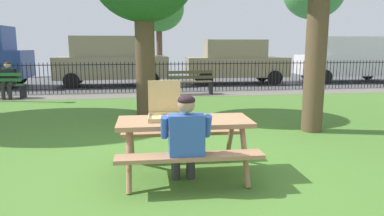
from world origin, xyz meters
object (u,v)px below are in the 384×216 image
at_px(parked_car_left, 112,60).
at_px(parked_car_right, 349,58).
at_px(pizza_box_open, 165,111).
at_px(pizza_slice_on_table, 195,117).
at_px(parked_car_center, 235,61).
at_px(picnic_table_foreground, 185,132).
at_px(adult_at_table, 186,137).
at_px(far_tree_midleft, 159,9).
at_px(person_on_park_bench, 8,78).
at_px(park_bench_center, 190,83).

relative_size(parked_car_left, parked_car_right, 1.00).
distance_m(pizza_box_open, pizza_slice_on_table, 0.42).
bearing_deg(parked_car_center, pizza_slice_on_table, -108.20).
xyz_separation_m(picnic_table_foreground, adult_at_table, (-0.05, -0.50, 0.06)).
height_order(adult_at_table, parked_car_center, parked_car_center).
height_order(parked_car_right, far_tree_midleft, far_tree_midleft).
relative_size(picnic_table_foreground, person_on_park_bench, 1.54).
relative_size(pizza_slice_on_table, parked_car_right, 0.05).
xyz_separation_m(person_on_park_bench, parked_car_right, (13.95, 3.09, 0.44)).
xyz_separation_m(pizza_box_open, adult_at_table, (0.21, -0.62, -0.21)).
bearing_deg(person_on_park_bench, parked_car_right, 12.50).
bearing_deg(adult_at_table, pizza_slice_on_table, 71.37).
bearing_deg(pizza_slice_on_table, picnic_table_foreground, -145.92).
distance_m(adult_at_table, park_bench_center, 8.28).
xyz_separation_m(parked_car_left, parked_car_center, (5.37, 0.00, -0.09)).
relative_size(parked_car_center, parked_car_right, 0.95).
bearing_deg(parked_car_center, adult_at_table, -108.23).
distance_m(parked_car_left, parked_car_right, 10.82).
relative_size(picnic_table_foreground, pizza_slice_on_table, 7.15).
relative_size(person_on_park_bench, parked_car_center, 0.27).
relative_size(pizza_box_open, person_on_park_bench, 0.43).
bearing_deg(park_bench_center, pizza_slice_on_table, -97.71).
relative_size(adult_at_table, far_tree_midleft, 0.23).
xyz_separation_m(park_bench_center, person_on_park_bench, (-6.01, 0.02, 0.24)).
bearing_deg(parked_car_right, picnic_table_foreground, -130.20).
bearing_deg(pizza_box_open, adult_at_table, -71.69).
bearing_deg(pizza_box_open, pizza_slice_on_table, -2.31).
distance_m(picnic_table_foreground, parked_car_left, 10.94).
distance_m(picnic_table_foreground, parked_car_right, 14.15).
height_order(parked_car_center, parked_car_right, parked_car_right).
height_order(adult_at_table, parked_car_left, parked_car_left).
xyz_separation_m(pizza_box_open, parked_car_left, (-1.44, 10.68, 0.23)).
distance_m(pizza_slice_on_table, parked_car_right, 13.97).
bearing_deg(person_on_park_bench, far_tree_midleft, 60.29).
relative_size(adult_at_table, parked_car_left, 0.25).
bearing_deg(pizza_slice_on_table, adult_at_table, -108.63).
height_order(park_bench_center, person_on_park_bench, person_on_park_bench).
xyz_separation_m(person_on_park_bench, parked_car_center, (8.50, 3.09, 0.35)).
relative_size(park_bench_center, parked_car_left, 0.34).
relative_size(picnic_table_foreground, parked_car_right, 0.39).
distance_m(picnic_table_foreground, pizza_slice_on_table, 0.26).
bearing_deg(parked_car_right, pizza_box_open, -131.30).
height_order(adult_at_table, parked_car_right, parked_car_right).
height_order(parked_car_left, parked_car_center, parked_car_left).
bearing_deg(pizza_box_open, parked_car_center, 69.81).
relative_size(picnic_table_foreground, parked_car_left, 0.39).
relative_size(park_bench_center, person_on_park_bench, 1.35).
relative_size(picnic_table_foreground, park_bench_center, 1.14).
relative_size(adult_at_table, parked_car_center, 0.27).
distance_m(pizza_slice_on_table, adult_at_table, 0.65).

